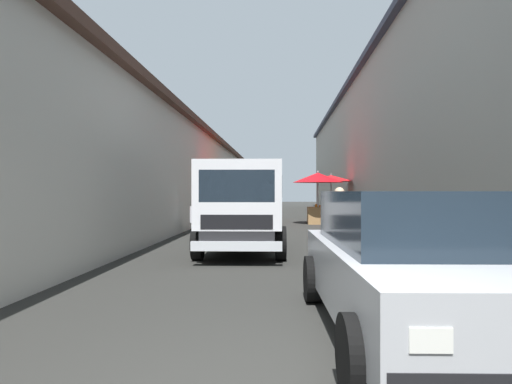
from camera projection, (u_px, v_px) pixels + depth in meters
name	position (u px, v px, depth m)	size (l,w,h in m)	color
ground	(282.00, 230.00, 16.00)	(90.00, 90.00, 0.00)	#282826
building_left_whitewash	(120.00, 174.00, 18.64)	(49.80, 7.50, 4.39)	beige
building_right_concrete	(450.00, 141.00, 17.84)	(49.80, 7.50, 7.04)	#A39E93
fruit_stall_far_right	(317.00, 184.00, 18.99)	(2.22, 2.22, 2.35)	#9E9EA3
fruit_stall_near_right	(331.00, 184.00, 21.89)	(2.34, 2.34, 2.35)	#9E9EA3
fruit_stall_mid_lane	(250.00, 186.00, 21.92)	(2.16, 2.16, 2.40)	#9E9EA3
fruit_stall_near_left	(230.00, 184.00, 19.63)	(2.46, 2.46, 2.38)	#9E9EA3
hatchback_car	(413.00, 262.00, 4.34)	(3.97, 2.04, 1.45)	#ADAFB5
delivery_truck	(241.00, 209.00, 9.75)	(4.97, 2.09, 2.08)	black
vendor_by_crates	(230.00, 208.00, 14.76)	(0.62, 0.22, 1.55)	navy
vendor_in_shade	(339.00, 219.00, 8.89)	(0.62, 0.25, 1.54)	#232328
parked_scooter	(196.00, 222.00, 14.11)	(1.65, 0.64, 1.14)	black
plastic_stool	(351.00, 227.00, 13.54)	(0.30, 0.30, 0.43)	#194CB2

